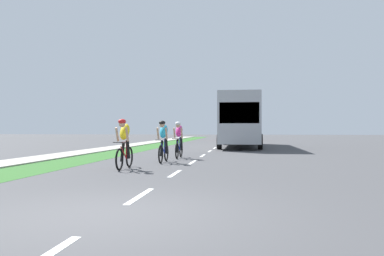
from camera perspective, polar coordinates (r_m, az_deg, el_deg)
The scene contains 9 objects.
ground_plane at distance 25.72m, azimuth 3.27°, elevation -2.95°, with size 120.00×120.00×0.00m, color #424244.
grass_verge at distance 26.50m, azimuth -7.00°, elevation -2.86°, with size 2.08×70.00×0.01m, color #2D6026.
sidewalk_concrete at distance 27.03m, azimuth -10.83°, elevation -2.80°, with size 1.64×70.00×0.10m, color #9E998E.
lane_markings_center at distance 29.70m, azimuth 3.86°, elevation -2.56°, with size 0.12×54.07×0.01m.
cyclist_lead at distance 12.56m, azimuth -9.83°, elevation -2.22°, with size 0.42×1.72×1.58m.
cyclist_trailing at distance 14.86m, azimuth -4.19°, elevation -1.89°, with size 0.42×1.72×1.58m.
cyclist_distant at distance 16.99m, azimuth -1.92°, elevation -1.67°, with size 0.42×1.72×1.58m.
bus_silver at distance 28.04m, azimuth 7.04°, elevation 1.33°, with size 2.78×11.60×3.48m.
suv_red at distance 43.79m, azimuth 7.02°, elevation -0.54°, with size 2.15×4.70×1.79m.
Camera 1 is at (1.96, -5.61, 1.27)m, focal length 36.63 mm.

